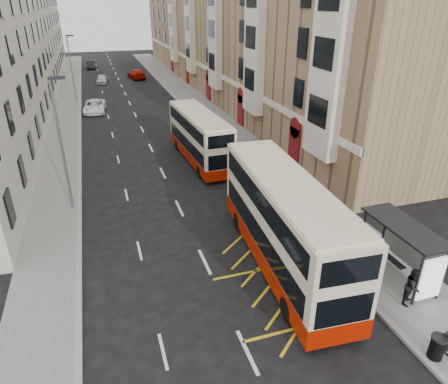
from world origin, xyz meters
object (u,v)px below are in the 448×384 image
object	(u,v)px
street_lamp_far	(71,65)
double_decker_rear	(199,137)
white_van	(94,106)
car_dark	(91,65)
bus_shelter	(411,244)
car_silver	(102,79)
litter_bin	(437,347)
double_decker_front	(284,223)
street_lamp_near	(61,138)
pedestrian_far	(306,203)
pedestrian_mid	(413,286)
car_red	(137,74)

from	to	relation	value
street_lamp_far	double_decker_rear	distance (m)	26.41
white_van	car_dark	distance (m)	34.38
bus_shelter	car_silver	xyz separation A→B (m)	(-11.01, 55.13, -1.48)
bus_shelter	white_van	bearing A→B (deg)	108.94
litter_bin	double_decker_front	bearing A→B (deg)	111.08
double_decker_front	double_decker_rear	world-z (taller)	double_decker_front
street_lamp_near	litter_bin	size ratio (longest dim) A/B	8.30
street_lamp_near	street_lamp_far	size ratio (longest dim) A/B	1.00
litter_bin	pedestrian_far	distance (m)	10.85
street_lamp_near	litter_bin	distance (m)	21.15
street_lamp_near	pedestrian_far	xyz separation A→B (m)	(13.26, -5.60, -3.58)
pedestrian_far	car_dark	distance (m)	65.43
double_decker_rear	car_dark	size ratio (longest dim) A/B	2.25
street_lamp_near	double_decker_rear	world-z (taller)	street_lamp_near
pedestrian_mid	car_dark	size ratio (longest dim) A/B	0.38
litter_bin	car_silver	bearing A→B (deg)	98.66
pedestrian_mid	street_lamp_far	bearing A→B (deg)	78.01
street_lamp_near	white_van	distance (m)	24.93
double_decker_rear	pedestrian_far	xyz separation A→B (m)	(3.55, -11.18, -0.98)
street_lamp_near	pedestrian_mid	bearing A→B (deg)	-44.75
litter_bin	white_van	world-z (taller)	white_van
litter_bin	pedestrian_far	bearing A→B (deg)	87.03
pedestrian_far	car_red	size ratio (longest dim) A/B	0.35
street_lamp_far	car_silver	bearing A→B (deg)	73.85
street_lamp_near	pedestrian_far	size ratio (longest dim) A/B	4.41
white_van	car_dark	size ratio (longest dim) A/B	1.12
double_decker_front	double_decker_rear	bearing A→B (deg)	94.83
double_decker_rear	car_dark	bearing A→B (deg)	94.89
pedestrian_far	bus_shelter	bearing A→B (deg)	143.73
car_red	street_lamp_near	bearing A→B (deg)	70.29
double_decker_rear	pedestrian_mid	bearing A→B (deg)	-80.73
bus_shelter	car_red	xyz separation A→B (m)	(-5.35, 57.83, -1.38)
bus_shelter	car_dark	distance (m)	72.37
double_decker_rear	white_van	world-z (taller)	double_decker_rear
double_decker_front	car_dark	xyz separation A→B (m)	(-7.55, 68.21, -1.60)
bus_shelter	car_silver	size ratio (longest dim) A/B	1.10
double_decker_front	double_decker_rear	distance (m)	14.88
street_lamp_near	white_van	xyz separation A→B (m)	(2.02, 24.54, -3.94)
pedestrian_mid	car_silver	xyz separation A→B (m)	(-10.19, 56.50, -0.35)
double_decker_rear	pedestrian_mid	size ratio (longest dim) A/B	5.86
street_lamp_near	double_decker_front	size ratio (longest dim) A/B	0.69
pedestrian_far	street_lamp_far	bearing A→B (deg)	-27.75
double_decker_rear	pedestrian_far	world-z (taller)	double_decker_rear
double_decker_rear	car_silver	xyz separation A→B (m)	(-6.02, 37.16, -1.37)
car_silver	double_decker_front	bearing A→B (deg)	-75.62
double_decker_rear	white_van	distance (m)	20.51
street_lamp_near	pedestrian_far	world-z (taller)	street_lamp_near
car_red	bus_shelter	bearing A→B (deg)	87.19
car_dark	double_decker_rear	bearing A→B (deg)	-82.80
litter_bin	car_dark	world-z (taller)	car_dark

